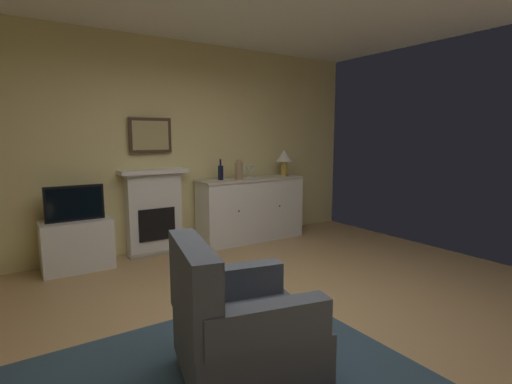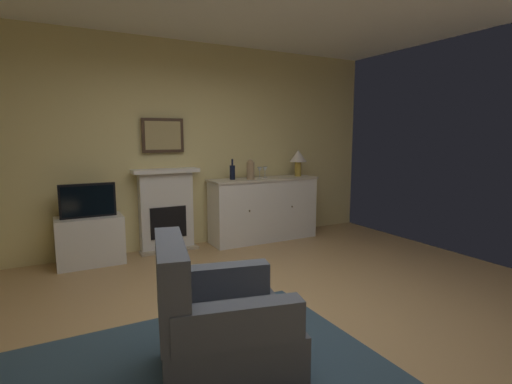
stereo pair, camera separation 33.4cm
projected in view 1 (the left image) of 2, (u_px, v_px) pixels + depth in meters
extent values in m
cube|color=tan|center=(282.00, 330.00, 3.16)|extent=(6.28, 5.37, 0.10)
cube|color=#EAD68C|center=(162.00, 146.00, 5.14)|extent=(6.28, 0.06, 2.78)
cube|color=#2D4251|center=(221.00, 384.00, 2.39)|extent=(2.40, 1.91, 0.02)
cube|color=white|center=(154.00, 213.00, 5.07)|extent=(0.70, 0.18, 1.05)
cube|color=tan|center=(158.00, 252.00, 5.06)|extent=(0.77, 0.20, 0.03)
cube|color=black|center=(157.00, 224.00, 5.01)|extent=(0.48, 0.02, 0.42)
cube|color=white|center=(154.00, 172.00, 4.96)|extent=(0.87, 0.27, 0.05)
cube|color=#473323|center=(150.00, 135.00, 4.95)|extent=(0.55, 0.03, 0.45)
cube|color=tan|center=(151.00, 135.00, 4.94)|extent=(0.47, 0.01, 0.37)
cube|color=white|center=(251.00, 210.00, 5.69)|extent=(1.59, 0.45, 0.89)
cube|color=beige|center=(251.00, 179.00, 5.62)|extent=(1.62, 0.48, 0.03)
sphere|color=brown|center=(239.00, 211.00, 5.29)|extent=(0.02, 0.02, 0.02)
sphere|color=brown|center=(280.00, 206.00, 5.68)|extent=(0.02, 0.02, 0.02)
cylinder|color=#B79338|center=(284.00, 169.00, 5.94)|extent=(0.10, 0.10, 0.22)
cone|color=silver|center=(284.00, 156.00, 5.91)|extent=(0.26, 0.26, 0.18)
cylinder|color=black|center=(221.00, 173.00, 5.38)|extent=(0.08, 0.08, 0.20)
cylinder|color=black|center=(220.00, 162.00, 5.36)|extent=(0.03, 0.03, 0.09)
cylinder|color=silver|center=(248.00, 178.00, 5.55)|extent=(0.06, 0.06, 0.00)
cylinder|color=silver|center=(248.00, 175.00, 5.54)|extent=(0.01, 0.01, 0.09)
cone|color=silver|center=(248.00, 170.00, 5.53)|extent=(0.07, 0.07, 0.07)
cylinder|color=silver|center=(252.00, 178.00, 5.65)|extent=(0.06, 0.06, 0.00)
cylinder|color=silver|center=(252.00, 175.00, 5.64)|extent=(0.01, 0.01, 0.09)
cone|color=silver|center=(252.00, 169.00, 5.63)|extent=(0.07, 0.07, 0.07)
cylinder|color=#9E7F5B|center=(239.00, 171.00, 5.43)|extent=(0.11, 0.11, 0.24)
sphere|color=#9E7F5B|center=(239.00, 162.00, 5.41)|extent=(0.08, 0.08, 0.08)
cube|color=white|center=(77.00, 245.00, 4.43)|extent=(0.75, 0.42, 0.58)
cube|color=black|center=(75.00, 203.00, 4.34)|extent=(0.62, 0.06, 0.40)
cube|color=black|center=(75.00, 204.00, 4.31)|extent=(0.57, 0.01, 0.35)
cube|color=#474C56|center=(248.00, 341.00, 2.40)|extent=(0.95, 0.92, 0.32)
cube|color=#474C56|center=(193.00, 286.00, 2.22)|extent=(0.32, 0.78, 0.50)
cube|color=#474C56|center=(267.00, 324.00, 2.06)|extent=(0.73, 0.30, 0.22)
cube|color=#474C56|center=(232.00, 282.00, 2.66)|extent=(0.73, 0.30, 0.22)
cylinder|color=#473323|center=(276.00, 338.00, 2.84)|extent=(0.05, 0.05, 0.10)
cylinder|color=#473323|center=(184.00, 357.00, 2.60)|extent=(0.05, 0.05, 0.10)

